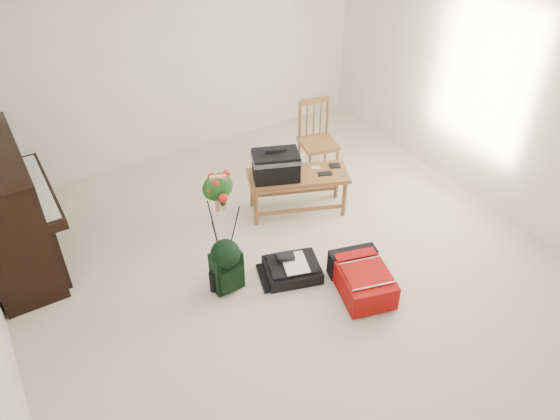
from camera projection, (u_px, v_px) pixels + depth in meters
floor at (295, 277)px, 5.29m from camera, size 5.00×5.50×0.01m
ceiling at (300, 17)px, 3.77m from camera, size 5.00×5.50×0.01m
wall_back at (172, 59)px, 6.40m from camera, size 5.00×0.04×2.50m
wall_right at (504, 100)px, 5.55m from camera, size 0.04×5.50×2.50m
piano at (8, 212)px, 5.12m from camera, size 0.71×1.50×1.25m
bench at (286, 171)px, 5.70m from camera, size 1.16×0.80×0.83m
dining_chair at (317, 141)px, 6.45m from camera, size 0.48×0.48×0.94m
red_suitcase at (359, 276)px, 5.09m from camera, size 0.60×0.76×0.28m
black_duffel at (292, 269)px, 5.27m from camera, size 0.62×0.55×0.22m
green_backpack at (226, 263)px, 5.00m from camera, size 0.29×0.27×0.56m
flower_stand at (221, 226)px, 5.02m from camera, size 0.46×0.46×1.16m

